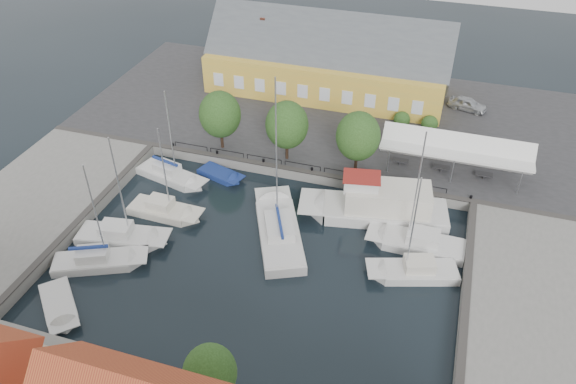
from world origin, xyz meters
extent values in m
plane|color=black|center=(0.00, 0.00, 0.00)|extent=(140.00, 140.00, 0.00)
cube|color=#2D2D30|center=(0.00, 23.00, 0.50)|extent=(56.00, 26.00, 1.00)
cube|color=slate|center=(-22.00, -2.00, 0.50)|extent=(12.00, 24.00, 1.00)
cube|color=slate|center=(22.00, -2.00, 0.50)|extent=(12.00, 24.00, 1.00)
cube|color=#383533|center=(0.00, 10.30, 1.06)|extent=(56.00, 0.60, 0.12)
cube|color=#383533|center=(-16.30, -2.00, 1.06)|extent=(0.60, 24.00, 0.12)
cube|color=#383533|center=(16.30, -2.00, 1.06)|extent=(0.60, 24.00, 0.12)
cylinder|color=black|center=(-14.00, 10.60, 1.20)|extent=(0.24, 0.24, 0.40)
cylinder|color=black|center=(-9.00, 10.60, 1.20)|extent=(0.24, 0.24, 0.40)
cylinder|color=black|center=(-4.00, 10.60, 1.20)|extent=(0.24, 0.24, 0.40)
cylinder|color=black|center=(1.00, 10.60, 1.20)|extent=(0.24, 0.24, 0.40)
cylinder|color=black|center=(6.00, 10.60, 1.20)|extent=(0.24, 0.24, 0.40)
cylinder|color=black|center=(11.00, 10.60, 1.20)|extent=(0.24, 0.24, 0.40)
cylinder|color=black|center=(16.00, 10.60, 1.20)|extent=(0.24, 0.24, 0.40)
cube|color=gold|center=(-2.00, 28.00, 3.25)|extent=(28.00, 10.00, 4.50)
cube|color=#474C51|center=(-2.00, 28.00, 6.75)|extent=(28.56, 7.60, 7.60)
cube|color=gold|center=(-12.00, 34.00, 2.75)|extent=(6.00, 6.00, 3.50)
cube|color=brown|center=(-10.00, 28.00, 8.60)|extent=(0.60, 0.60, 1.20)
cube|color=white|center=(14.00, 14.50, 3.70)|extent=(14.00, 4.00, 0.25)
cylinder|color=silver|center=(8.00, 12.70, 2.35)|extent=(0.10, 0.10, 2.70)
cylinder|color=silver|center=(8.00, 16.30, 2.35)|extent=(0.10, 0.10, 2.70)
cylinder|color=silver|center=(14.00, 12.70, 2.35)|extent=(0.10, 0.10, 2.70)
cylinder|color=silver|center=(14.00, 16.30, 2.35)|extent=(0.10, 0.10, 2.70)
cylinder|color=silver|center=(20.00, 12.70, 2.35)|extent=(0.10, 0.10, 2.70)
cylinder|color=silver|center=(20.00, 16.30, 2.35)|extent=(0.10, 0.10, 2.70)
cylinder|color=black|center=(-9.00, 12.00, 2.05)|extent=(0.30, 0.30, 2.10)
ellipsoid|color=#204117|center=(-9.00, 12.00, 4.88)|extent=(4.20, 4.20, 4.83)
cylinder|color=black|center=(-2.00, 12.00, 2.05)|extent=(0.30, 0.30, 2.10)
ellipsoid|color=#204117|center=(-2.00, 12.00, 4.88)|extent=(4.20, 4.20, 4.83)
cylinder|color=black|center=(5.00, 12.00, 2.05)|extent=(0.30, 0.30, 2.10)
ellipsoid|color=#204117|center=(5.00, 12.00, 4.88)|extent=(4.20, 4.20, 4.83)
imported|color=#B1B5BA|center=(14.69, 28.02, 1.74)|extent=(4.66, 2.79, 1.49)
imported|color=#50121B|center=(-4.51, 19.13, 1.68)|extent=(2.17, 4.35, 1.37)
cube|color=silver|center=(0.81, 1.08, 0.15)|extent=(6.80, 9.54, 1.50)
cube|color=silver|center=(0.34, 2.10, 0.94)|extent=(7.43, 11.10, 0.08)
cube|color=silver|center=(0.71, 1.29, 1.40)|extent=(3.58, 4.21, 0.90)
cylinder|color=silver|center=(0.06, 2.71, 7.61)|extent=(0.12, 0.12, 13.43)
cube|color=navy|center=(0.81, 1.08, 2.15)|extent=(2.08, 4.16, 0.22)
cube|color=silver|center=(8.91, 7.05, 0.10)|extent=(11.34, 5.91, 1.80)
cube|color=silver|center=(7.58, 6.81, 1.04)|extent=(13.44, 6.13, 0.08)
cube|color=beige|center=(8.91, 7.05, 2.10)|extent=(7.92, 4.71, 2.20)
cube|color=silver|center=(6.52, 6.61, 3.50)|extent=(3.32, 2.72, 1.20)
cube|color=maroon|center=(6.52, 6.61, 4.15)|extent=(3.60, 2.89, 0.10)
cube|color=silver|center=(12.65, 3.81, 0.05)|extent=(6.70, 2.92, 1.30)
cube|color=silver|center=(11.82, 3.83, 0.74)|extent=(8.03, 2.83, 0.08)
cube|color=silver|center=(12.49, 3.82, 1.20)|extent=(2.69, 1.95, 0.90)
cylinder|color=silver|center=(11.32, 3.84, 5.90)|extent=(0.12, 0.12, 10.39)
cube|color=silver|center=(12.73, 0.47, 0.05)|extent=(6.34, 4.09, 1.30)
cube|color=silver|center=(12.03, 0.25, 0.74)|extent=(7.43, 4.35, 0.08)
cube|color=beige|center=(12.59, 0.42, 1.20)|extent=(2.74, 2.29, 0.90)
cylinder|color=silver|center=(11.61, 0.11, 5.11)|extent=(0.12, 0.12, 8.81)
cube|color=silver|center=(-12.72, 6.64, 0.05)|extent=(6.55, 3.66, 1.30)
cube|color=silver|center=(-11.97, 6.45, 0.74)|extent=(7.74, 3.86, 0.08)
cube|color=silver|center=(-12.57, 6.60, 1.20)|extent=(2.77, 2.07, 0.90)
cylinder|color=silver|center=(-11.52, 6.34, 5.22)|extent=(0.12, 0.12, 9.04)
cube|color=navy|center=(-12.72, 6.64, 1.95)|extent=(3.06, 0.95, 0.22)
cube|color=beige|center=(-10.71, 1.35, 0.05)|extent=(5.64, 2.58, 1.30)
cube|color=beige|center=(-10.01, 1.33, 0.74)|extent=(6.76, 2.51, 0.08)
cube|color=beige|center=(-10.57, 1.35, 1.20)|extent=(2.28, 1.71, 0.90)
cylinder|color=silver|center=(-9.60, 1.32, 4.88)|extent=(0.12, 0.12, 8.37)
cube|color=silver|center=(-12.60, -3.00, 0.05)|extent=(6.80, 3.64, 1.30)
cube|color=silver|center=(-11.80, -2.87, 0.74)|extent=(8.06, 3.75, 0.08)
cube|color=silver|center=(-12.44, -2.97, 1.20)|extent=(2.84, 2.18, 0.90)
cylinder|color=silver|center=(-11.33, -2.79, 5.49)|extent=(0.12, 0.12, 9.59)
cube|color=silver|center=(-12.72, -6.37, 0.05)|extent=(6.56, 4.66, 1.30)
cube|color=silver|center=(-12.02, -6.06, 0.74)|extent=(7.64, 5.08, 0.08)
cube|color=silver|center=(-12.58, -6.31, 1.20)|extent=(2.89, 2.46, 0.90)
cylinder|color=silver|center=(-11.60, -5.87, 5.21)|extent=(0.12, 0.12, 9.03)
cube|color=navy|center=(-12.72, -6.37, 1.95)|extent=(2.89, 1.46, 0.22)
cube|color=silver|center=(-12.79, -10.82, 0.05)|extent=(4.77, 4.76, 0.90)
cube|color=silver|center=(-12.39, -11.22, 0.54)|extent=(5.36, 5.34, 0.08)
cube|color=navy|center=(-8.10, 8.50, 0.05)|extent=(4.29, 3.01, 0.80)
cube|color=navy|center=(-7.63, 8.35, 0.49)|extent=(5.02, 3.16, 0.08)
camera|label=1|loc=(12.31, -33.10, 32.00)|focal=35.00mm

